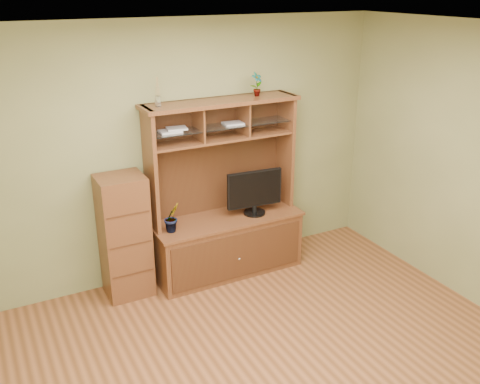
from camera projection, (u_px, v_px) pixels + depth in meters
room at (286, 223)px, 3.93m from camera, size 4.54×4.04×2.74m
media_hutch at (226, 227)px, 5.81m from camera, size 1.66×0.61×1.90m
monitor at (255, 192)px, 5.73m from camera, size 0.62×0.24×0.49m
orchid_plant at (172, 217)px, 5.36m from camera, size 0.20×0.18×0.31m
top_plant at (257, 84)px, 5.50m from camera, size 0.15×0.12×0.25m
reed_diffuser at (158, 95)px, 5.04m from camera, size 0.06×0.06×0.28m
magazines at (193, 128)px, 5.32m from camera, size 0.91×0.18×0.04m
side_cabinet at (125, 236)px, 5.33m from camera, size 0.45×0.42×1.27m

